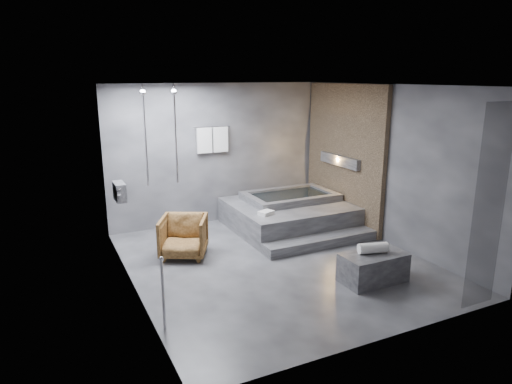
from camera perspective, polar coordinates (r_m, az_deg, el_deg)
room at (r=7.40m, az=4.48°, el=4.92°), size 5.00×5.04×2.82m
tub_deck at (r=9.08m, az=4.05°, el=-2.90°), size 2.20×2.00×0.50m
tub_step at (r=8.18m, az=8.15°, el=-6.16°), size 2.20×0.36×0.18m
concrete_bench at (r=6.97m, az=14.43°, el=-9.13°), size 0.95×0.52×0.43m
driftwood_chair at (r=7.70m, az=-9.04°, el=-5.52°), size 1.00×1.01×0.69m
rolled_towel at (r=6.89m, az=14.42°, el=-6.80°), size 0.46×0.27×0.16m
deck_towel at (r=8.23m, az=1.26°, el=-2.62°), size 0.32×0.28×0.07m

